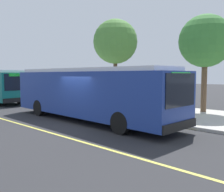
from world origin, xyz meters
TOP-DOWN VIEW (x-y plane):
  - ground_plane at (0.00, 0.00)m, footprint 120.00×120.00m
  - sidewalk_curb at (0.00, 6.00)m, footprint 44.00×6.40m
  - lane_stripe_center at (0.00, -2.20)m, footprint 36.00×0.14m
  - transit_bus_main at (-0.51, 1.01)m, footprint 11.76×2.87m
  - bus_shelter at (-0.92, 5.55)m, footprint 2.90×1.60m
  - waiting_bench at (-0.63, 5.64)m, footprint 1.60×0.48m
  - route_sign_post at (2.42, 3.81)m, footprint 0.44×0.08m
  - pedestrian_commuter at (0.48, 4.41)m, footprint 0.24×0.40m
  - street_tree_near_shelter at (3.13, 7.87)m, footprint 3.40×3.40m
  - street_tree_upstreet at (-5.52, 8.58)m, footprint 3.99×3.99m

SIDE VIEW (x-z plane):
  - ground_plane at x=0.00m, z-range 0.00..0.00m
  - lane_stripe_center at x=0.00m, z-range 0.00..0.01m
  - sidewalk_curb at x=0.00m, z-range 0.00..0.15m
  - waiting_bench at x=-0.63m, z-range 0.16..1.11m
  - pedestrian_commuter at x=0.48m, z-range 0.27..1.96m
  - transit_bus_main at x=-0.51m, z-range 0.14..3.09m
  - bus_shelter at x=-0.92m, z-range 0.68..3.16m
  - route_sign_post at x=2.42m, z-range 0.56..3.36m
  - street_tree_near_shelter at x=3.13m, z-range 1.58..7.90m
  - street_tree_upstreet at x=-5.52m, z-range 1.83..9.23m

